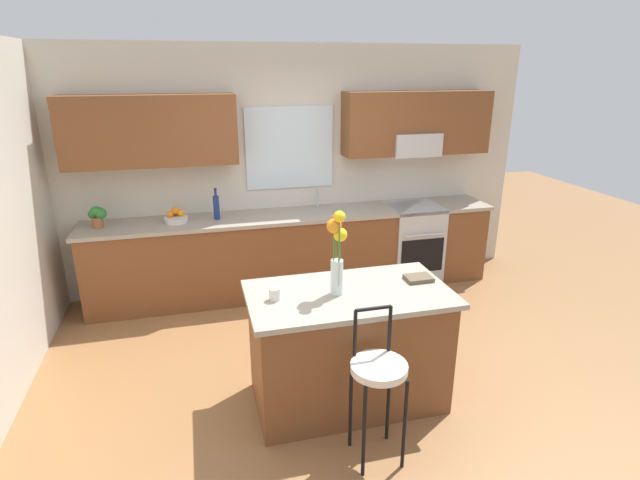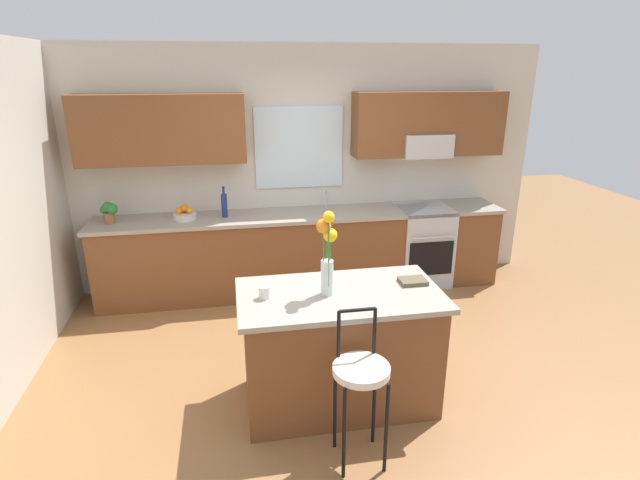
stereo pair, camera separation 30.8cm
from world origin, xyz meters
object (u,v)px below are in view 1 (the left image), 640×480
(fruit_bowl_oranges, at_px, (176,217))
(flower_vase, at_px, (337,246))
(bar_stool_near, at_px, (378,374))
(oven_range, at_px, (412,243))
(mug_ceramic, at_px, (275,294))
(cookbook, at_px, (419,278))
(kitchen_island, at_px, (348,347))
(bottle_olive_oil, at_px, (216,207))
(potted_plant_small, at_px, (97,215))

(fruit_bowl_oranges, bearing_deg, flower_vase, -61.50)
(bar_stool_near, bearing_deg, oven_range, 61.48)
(mug_ceramic, distance_m, fruit_bowl_oranges, 2.19)
(mug_ceramic, relative_size, cookbook, 0.45)
(cookbook, bearing_deg, fruit_bowl_oranges, 131.86)
(bar_stool_near, relative_size, mug_ceramic, 11.58)
(kitchen_island, bearing_deg, bar_stool_near, -90.00)
(oven_range, distance_m, bar_stool_near, 3.05)
(cookbook, height_order, fruit_bowl_oranges, fruit_bowl_oranges)
(kitchen_island, distance_m, bar_stool_near, 0.64)
(bottle_olive_oil, bearing_deg, cookbook, -55.44)
(mug_ceramic, bearing_deg, potted_plant_small, 124.86)
(flower_vase, xyz_separation_m, potted_plant_small, (-1.89, 2.08, -0.24))
(kitchen_island, xyz_separation_m, bottle_olive_oil, (-0.81, 2.08, 0.59))
(flower_vase, relative_size, potted_plant_small, 2.80)
(flower_vase, bearing_deg, bottle_olive_oil, 108.90)
(fruit_bowl_oranges, height_order, potted_plant_small, potted_plant_small)
(cookbook, bearing_deg, flower_vase, -173.92)
(flower_vase, xyz_separation_m, fruit_bowl_oranges, (-1.13, 2.09, -0.31))
(cookbook, bearing_deg, bottle_olive_oil, 124.56)
(kitchen_island, xyz_separation_m, flower_vase, (-0.10, -0.01, 0.82))
(mug_ceramic, distance_m, bottle_olive_oil, 2.09)
(mug_ceramic, height_order, bottle_olive_oil, bottle_olive_oil)
(bar_stool_near, bearing_deg, fruit_bowl_oranges, 114.53)
(fruit_bowl_oranges, distance_m, potted_plant_small, 0.76)
(bar_stool_near, distance_m, potted_plant_small, 3.37)
(potted_plant_small, bearing_deg, flower_vase, -47.84)
(mug_ceramic, height_order, fruit_bowl_oranges, fruit_bowl_oranges)
(potted_plant_small, bearing_deg, bottle_olive_oil, 0.10)
(flower_vase, bearing_deg, bar_stool_near, -80.89)
(kitchen_island, xyz_separation_m, potted_plant_small, (-1.99, 2.08, 0.59))
(bar_stool_near, distance_m, fruit_bowl_oranges, 2.99)
(kitchen_island, bearing_deg, mug_ceramic, 179.33)
(bar_stool_near, distance_m, cookbook, 0.94)
(oven_range, bearing_deg, mug_ceramic, -134.24)
(bar_stool_near, bearing_deg, bottle_olive_oil, 106.75)
(potted_plant_small, bearing_deg, cookbook, -38.16)
(flower_vase, bearing_deg, fruit_bowl_oranges, 118.50)
(bar_stool_near, xyz_separation_m, flower_vase, (-0.10, 0.61, 0.65))
(bar_stool_near, relative_size, bottle_olive_oil, 3.11)
(kitchen_island, height_order, cookbook, cookbook)
(kitchen_island, distance_m, mug_ceramic, 0.74)
(kitchen_island, relative_size, fruit_bowl_oranges, 6.16)
(flower_vase, bearing_deg, cookbook, 6.08)
(oven_range, relative_size, fruit_bowl_oranges, 3.83)
(mug_ceramic, bearing_deg, oven_range, 45.76)
(cookbook, height_order, bottle_olive_oil, bottle_olive_oil)
(kitchen_island, bearing_deg, oven_range, 54.75)
(fruit_bowl_oranges, xyz_separation_m, bottle_olive_oil, (0.42, -0.00, 0.08))
(cookbook, height_order, potted_plant_small, potted_plant_small)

